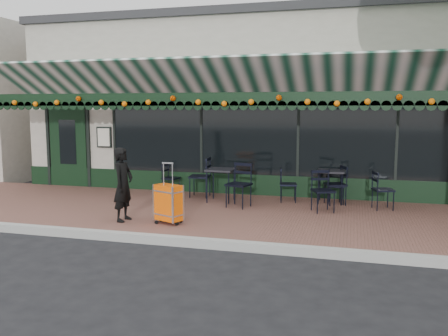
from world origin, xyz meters
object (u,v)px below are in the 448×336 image
(cafe_table_b, at_px, (221,172))
(chair_a_extra, at_px, (383,190))
(chair_b_left, at_px, (200,177))
(suitcase, at_px, (168,203))
(chair_b_right, at_px, (288,185))
(cafe_table_a, at_px, (331,173))
(chair_a_left, at_px, (335,185))
(chair_a_right, at_px, (336,186))
(chair_a_front, at_px, (323,191))
(chair_solo, at_px, (171,178))
(chair_b_front, at_px, (239,185))
(woman, at_px, (123,185))

(cafe_table_b, relative_size, chair_a_extra, 0.91)
(chair_b_left, bearing_deg, cafe_table_b, 54.61)
(suitcase, distance_m, chair_a_extra, 4.53)
(chair_b_left, bearing_deg, chair_b_right, 85.05)
(cafe_table_a, height_order, chair_b_right, chair_b_right)
(chair_a_left, xyz_separation_m, chair_a_extra, (0.99, -0.28, -0.03))
(cafe_table_b, xyz_separation_m, chair_a_right, (2.55, 0.44, -0.28))
(cafe_table_a, xyz_separation_m, chair_a_front, (-0.10, -1.01, -0.23))
(chair_b_left, relative_size, chair_solo, 1.29)
(cafe_table_a, distance_m, chair_a_left, 0.30)
(suitcase, height_order, chair_a_left, suitcase)
(chair_b_left, xyz_separation_m, chair_b_front, (1.17, -0.88, -0.00))
(woman, bearing_deg, chair_b_left, -11.65)
(cafe_table_b, distance_m, chair_a_extra, 3.53)
(woman, distance_m, chair_a_left, 4.63)
(chair_b_front, bearing_deg, cafe_table_b, 150.74)
(cafe_table_a, bearing_deg, chair_a_extra, -21.59)
(chair_b_front, bearing_deg, chair_b_right, 55.62)
(chair_a_left, bearing_deg, chair_a_right, 146.01)
(cafe_table_b, height_order, chair_a_front, chair_a_front)
(woman, height_order, chair_a_extra, woman)
(woman, xyz_separation_m, cafe_table_a, (3.69, 2.79, -0.03))
(chair_a_left, relative_size, chair_b_front, 0.91)
(chair_a_front, xyz_separation_m, chair_b_front, (-1.78, 0.01, 0.05))
(suitcase, bearing_deg, chair_b_right, 77.76)
(suitcase, bearing_deg, chair_b_left, 118.83)
(cafe_table_a, distance_m, chair_b_right, 0.98)
(woman, relative_size, chair_solo, 1.85)
(chair_b_front, xyz_separation_m, chair_solo, (-2.00, 1.13, -0.10))
(cafe_table_a, relative_size, chair_a_left, 0.85)
(chair_b_front, bearing_deg, chair_a_extra, 24.56)
(chair_a_right, distance_m, chair_a_extra, 1.04)
(cafe_table_a, distance_m, chair_a_right, 0.31)
(cafe_table_a, bearing_deg, cafe_table_b, -168.33)
(suitcase, height_order, chair_b_left, suitcase)
(suitcase, bearing_deg, woman, -154.91)
(cafe_table_a, distance_m, chair_solo, 3.90)
(chair_a_extra, distance_m, chair_b_front, 3.04)
(chair_solo, bearing_deg, suitcase, -150.71)
(woman, bearing_deg, cafe_table_b, -27.09)
(cafe_table_a, distance_m, chair_b_front, 2.14)
(chair_a_left, xyz_separation_m, chair_a_right, (0.02, 0.10, -0.04))
(woman, xyz_separation_m, chair_a_extra, (4.79, 2.35, -0.29))
(chair_a_right, bearing_deg, chair_a_front, 165.94)
(chair_a_front, bearing_deg, suitcase, -171.05)
(cafe_table_a, bearing_deg, woman, -142.93)
(woman, xyz_separation_m, chair_b_left, (0.64, 2.66, -0.21))
(suitcase, height_order, chair_b_front, suitcase)
(woman, relative_size, suitcase, 1.23)
(suitcase, bearing_deg, chair_solo, 134.04)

